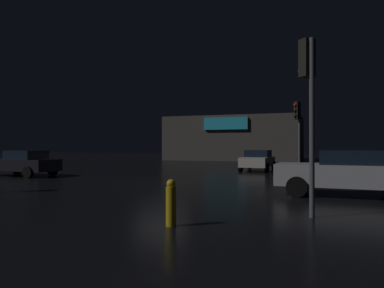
# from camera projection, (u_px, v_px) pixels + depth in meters

# --- Properties ---
(ground_plane) EXTENTS (120.00, 120.00, 0.00)m
(ground_plane) POSITION_uv_depth(u_px,v_px,m) (161.00, 182.00, 17.22)
(ground_plane) COLOR black
(store_building) EXTENTS (15.69, 9.93, 5.19)m
(store_building) POSITION_uv_depth(u_px,v_px,m) (236.00, 139.00, 44.60)
(store_building) COLOR #4C4742
(store_building) RESTS_ON ground
(traffic_signal_opposite) EXTENTS (0.42, 0.42, 4.33)m
(traffic_signal_opposite) POSITION_uv_depth(u_px,v_px,m) (308.00, 85.00, 8.75)
(traffic_signal_opposite) COLOR #595B60
(traffic_signal_opposite) RESTS_ON ground
(traffic_signal_cross_left) EXTENTS (0.42, 0.42, 4.29)m
(traffic_signal_cross_left) POSITION_uv_depth(u_px,v_px,m) (298.00, 121.00, 20.98)
(traffic_signal_cross_left) COLOR #595B60
(traffic_signal_cross_left) RESTS_ON ground
(car_near) EXTENTS (2.02, 4.47, 1.42)m
(car_near) POSITION_uv_depth(u_px,v_px,m) (258.00, 160.00, 25.01)
(car_near) COLOR silver
(car_near) RESTS_ON ground
(car_far) EXTENTS (4.41, 2.17, 1.45)m
(car_far) POSITION_uv_depth(u_px,v_px,m) (23.00, 163.00, 20.42)
(car_far) COLOR black
(car_far) RESTS_ON ground
(car_crossing) EXTENTS (4.60, 2.04, 1.57)m
(car_crossing) POSITION_uv_depth(u_px,v_px,m) (346.00, 172.00, 12.23)
(car_crossing) COLOR #B7B7BF
(car_crossing) RESTS_ON ground
(fire_hydrant) EXTENTS (0.22, 0.22, 1.01)m
(fire_hydrant) POSITION_uv_depth(u_px,v_px,m) (171.00, 203.00, 7.70)
(fire_hydrant) COLOR gold
(fire_hydrant) RESTS_ON ground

